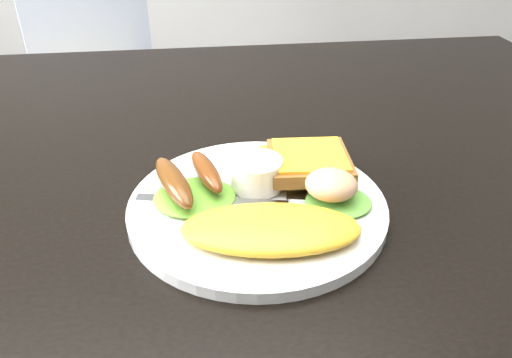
# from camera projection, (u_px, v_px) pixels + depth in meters

# --- Properties ---
(dining_table) EXTENTS (1.20, 0.80, 0.04)m
(dining_table) POSITION_uv_depth(u_px,v_px,m) (233.00, 151.00, 0.66)
(dining_table) COLOR black
(dining_table) RESTS_ON ground
(dining_chair) EXTENTS (0.51, 0.51, 0.05)m
(dining_chair) POSITION_uv_depth(u_px,v_px,m) (88.00, 95.00, 1.56)
(dining_chair) COLOR tan
(dining_chair) RESTS_ON ground
(person) EXTENTS (0.62, 0.50, 1.52)m
(person) POSITION_uv_depth(u_px,v_px,m) (35.00, 41.00, 0.98)
(person) COLOR navy
(person) RESTS_ON ground
(plate) EXTENTS (0.26, 0.26, 0.01)m
(plate) POSITION_uv_depth(u_px,v_px,m) (257.00, 206.00, 0.51)
(plate) COLOR white
(plate) RESTS_ON dining_table
(lettuce_left) EXTENTS (0.09, 0.08, 0.01)m
(lettuce_left) POSITION_uv_depth(u_px,v_px,m) (195.00, 197.00, 0.50)
(lettuce_left) COLOR #589324
(lettuce_left) RESTS_ON plate
(lettuce_right) EXTENTS (0.07, 0.07, 0.01)m
(lettuce_right) POSITION_uv_depth(u_px,v_px,m) (338.00, 201.00, 0.49)
(lettuce_right) COLOR #45892C
(lettuce_right) RESTS_ON plate
(omelette) EXTENTS (0.17, 0.10, 0.02)m
(omelette) POSITION_uv_depth(u_px,v_px,m) (271.00, 229.00, 0.45)
(omelette) COLOR yellow
(omelette) RESTS_ON plate
(sausage_a) EXTENTS (0.05, 0.10, 0.02)m
(sausage_a) POSITION_uv_depth(u_px,v_px,m) (174.00, 182.00, 0.50)
(sausage_a) COLOR brown
(sausage_a) RESTS_ON lettuce_left
(sausage_b) EXTENTS (0.04, 0.09, 0.02)m
(sausage_b) POSITION_uv_depth(u_px,v_px,m) (206.00, 171.00, 0.51)
(sausage_b) COLOR brown
(sausage_b) RESTS_ON lettuce_left
(ramekin) EXTENTS (0.05, 0.05, 0.03)m
(ramekin) POSITION_uv_depth(u_px,v_px,m) (257.00, 173.00, 0.51)
(ramekin) COLOR white
(ramekin) RESTS_ON plate
(toast_a) EXTENTS (0.10, 0.10, 0.01)m
(toast_a) POSITION_uv_depth(u_px,v_px,m) (283.00, 165.00, 0.55)
(toast_a) COLOR olive
(toast_a) RESTS_ON plate
(toast_b) EXTENTS (0.09, 0.09, 0.01)m
(toast_b) POSITION_uv_depth(u_px,v_px,m) (309.00, 162.00, 0.53)
(toast_b) COLOR olive
(toast_b) RESTS_ON toast_a
(potato_salad) EXTENTS (0.06, 0.06, 0.03)m
(potato_salad) POSITION_uv_depth(u_px,v_px,m) (331.00, 185.00, 0.48)
(potato_salad) COLOR beige
(potato_salad) RESTS_ON lettuce_right
(fork) EXTENTS (0.15, 0.05, 0.00)m
(fork) POSITION_uv_depth(u_px,v_px,m) (212.00, 202.00, 0.50)
(fork) COLOR #ADAFB7
(fork) RESTS_ON plate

